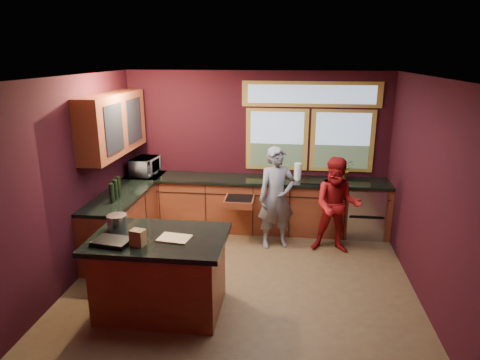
% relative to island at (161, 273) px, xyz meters
% --- Properties ---
extents(floor, '(4.50, 4.50, 0.00)m').
position_rel_island_xyz_m(floor, '(0.89, 0.88, -0.48)').
color(floor, brown).
rests_on(floor, ground).
extents(room_shell, '(4.52, 4.02, 2.71)m').
position_rel_island_xyz_m(room_shell, '(0.29, 1.20, 1.32)').
color(room_shell, black).
rests_on(room_shell, ground).
extents(back_counter, '(4.50, 0.64, 0.93)m').
position_rel_island_xyz_m(back_counter, '(1.09, 2.58, -0.01)').
color(back_counter, '#5D2616').
rests_on(back_counter, floor).
extents(left_counter, '(0.64, 2.30, 0.93)m').
position_rel_island_xyz_m(left_counter, '(-1.06, 1.73, -0.01)').
color(left_counter, '#5D2616').
rests_on(left_counter, floor).
extents(island, '(1.55, 1.05, 0.95)m').
position_rel_island_xyz_m(island, '(0.00, 0.00, 0.00)').
color(island, '#5D2616').
rests_on(island, floor).
extents(person_grey, '(0.68, 0.56, 1.61)m').
position_rel_island_xyz_m(person_grey, '(1.28, 1.94, 0.33)').
color(person_grey, slate).
rests_on(person_grey, floor).
extents(person_red, '(0.77, 0.62, 1.50)m').
position_rel_island_xyz_m(person_red, '(2.20, 1.86, 0.27)').
color(person_red, maroon).
rests_on(person_red, floor).
extents(microwave, '(0.42, 0.57, 0.30)m').
position_rel_island_xyz_m(microwave, '(-1.03, 2.58, 0.60)').
color(microwave, '#999999').
rests_on(microwave, left_counter).
extents(potted_plant, '(0.33, 0.28, 0.36)m').
position_rel_island_xyz_m(potted_plant, '(2.35, 2.63, 0.63)').
color(potted_plant, '#999999').
rests_on(potted_plant, back_counter).
extents(paper_towel, '(0.12, 0.12, 0.28)m').
position_rel_island_xyz_m(paper_towel, '(1.61, 2.58, 0.59)').
color(paper_towel, white).
rests_on(paper_towel, back_counter).
extents(cutting_board, '(0.38, 0.30, 0.02)m').
position_rel_island_xyz_m(cutting_board, '(0.20, -0.05, 0.48)').
color(cutting_board, tan).
rests_on(cutting_board, island).
extents(stock_pot, '(0.24, 0.24, 0.18)m').
position_rel_island_xyz_m(stock_pot, '(-0.55, 0.15, 0.56)').
color(stock_pot, '#A7A7AB').
rests_on(stock_pot, island).
extents(paper_bag, '(0.17, 0.15, 0.18)m').
position_rel_island_xyz_m(paper_bag, '(-0.15, -0.25, 0.56)').
color(paper_bag, brown).
rests_on(paper_bag, island).
extents(black_tray, '(0.44, 0.33, 0.05)m').
position_rel_island_xyz_m(black_tray, '(-0.45, -0.25, 0.49)').
color(black_tray, black).
rests_on(black_tray, island).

